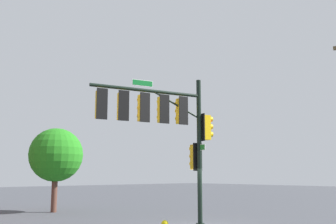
{
  "coord_description": "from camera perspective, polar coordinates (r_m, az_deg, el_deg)",
  "views": [
    {
      "loc": [
        12.58,
        12.06,
        2.27
      ],
      "look_at": [
        1.4,
        -0.48,
        4.9
      ],
      "focal_mm": 42.37,
      "sensor_mm": 36.0,
      "label": 1
    }
  ],
  "objects": [
    {
      "name": "signal_pole_assembly",
      "position": [
        16.82,
        -0.31,
        -1.61
      ],
      "size": [
        5.54,
        1.91,
        6.44
      ],
      "color": "black",
      "rests_on": "ground_plane"
    },
    {
      "name": "tree_near",
      "position": [
        25.35,
        -15.82,
        -5.98
      ],
      "size": [
        3.27,
        3.27,
        5.07
      ],
      "color": "#533329",
      "rests_on": "ground_plane"
    }
  ]
}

